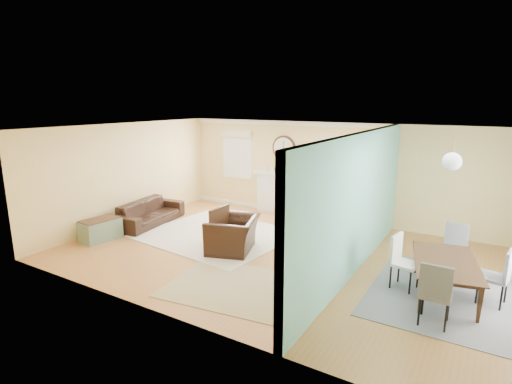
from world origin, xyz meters
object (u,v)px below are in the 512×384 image
sofa (149,212)px  green_chair (333,214)px  credenza (358,230)px  dining_table (446,278)px  eames_chair (233,234)px

sofa → green_chair: green_chair is taller
sofa → credenza: size_ratio=1.35×
credenza → dining_table: credenza is taller
eames_chair → green_chair: eames_chair is taller
sofa → dining_table: sofa is taller
sofa → green_chair: 4.72m
eames_chair → credenza: 2.72m
credenza → green_chair: bearing=132.7°
credenza → dining_table: bearing=-36.9°
eames_chair → dining_table: 4.13m
dining_table → sofa: bearing=75.5°
sofa → dining_table: size_ratio=1.21×
green_chair → dining_table: bearing=-179.8°
sofa → green_chair: size_ratio=2.69×
green_chair → dining_table: green_chair is taller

